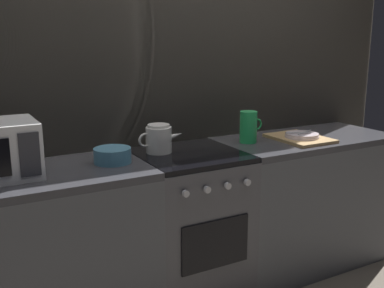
{
  "coord_description": "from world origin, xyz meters",
  "views": [
    {
      "loc": [
        -1.24,
        -2.28,
        1.56
      ],
      "look_at": [
        0.02,
        0.0,
        0.95
      ],
      "focal_mm": 43.14,
      "sensor_mm": 36.0,
      "label": 1
    }
  ],
  "objects_px": {
    "mixing_bowl": "(112,155)",
    "pitcher": "(249,127)",
    "kettle": "(159,139)",
    "dish_pile": "(300,137)",
    "stove_unit": "(189,225)"
  },
  "relations": [
    {
      "from": "stove_unit",
      "to": "kettle",
      "type": "relative_size",
      "value": 3.16
    },
    {
      "from": "kettle",
      "to": "dish_pile",
      "type": "bearing_deg",
      "value": -8.94
    },
    {
      "from": "mixing_bowl",
      "to": "stove_unit",
      "type": "bearing_deg",
      "value": -1.62
    },
    {
      "from": "mixing_bowl",
      "to": "pitcher",
      "type": "distance_m",
      "value": 0.92
    },
    {
      "from": "pitcher",
      "to": "kettle",
      "type": "bearing_deg",
      "value": 176.59
    },
    {
      "from": "mixing_bowl",
      "to": "dish_pile",
      "type": "relative_size",
      "value": 0.5
    },
    {
      "from": "stove_unit",
      "to": "mixing_bowl",
      "type": "bearing_deg",
      "value": 178.38
    },
    {
      "from": "mixing_bowl",
      "to": "pitcher",
      "type": "relative_size",
      "value": 1.0
    },
    {
      "from": "pitcher",
      "to": "dish_pile",
      "type": "relative_size",
      "value": 0.5
    },
    {
      "from": "pitcher",
      "to": "dish_pile",
      "type": "distance_m",
      "value": 0.36
    },
    {
      "from": "stove_unit",
      "to": "mixing_bowl",
      "type": "distance_m",
      "value": 0.67
    },
    {
      "from": "kettle",
      "to": "mixing_bowl",
      "type": "relative_size",
      "value": 1.42
    },
    {
      "from": "pitcher",
      "to": "stove_unit",
      "type": "bearing_deg",
      "value": -172.92
    },
    {
      "from": "stove_unit",
      "to": "dish_pile",
      "type": "relative_size",
      "value": 2.25
    },
    {
      "from": "kettle",
      "to": "mixing_bowl",
      "type": "distance_m",
      "value": 0.32
    }
  ]
}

